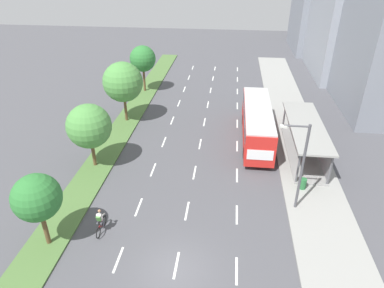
% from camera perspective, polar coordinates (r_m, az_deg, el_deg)
% --- Properties ---
extents(ground_plane, '(140.00, 140.00, 0.00)m').
position_cam_1_polar(ground_plane, '(21.09, -2.77, -20.13)').
color(ground_plane, '#4C4C51').
extents(median_strip, '(2.60, 52.00, 0.12)m').
position_cam_1_polar(median_strip, '(38.64, -10.29, 4.46)').
color(median_strip, '#4C7038').
rests_on(median_strip, ground).
extents(sidewalk_right, '(4.50, 52.00, 0.15)m').
position_cam_1_polar(sidewalk_right, '(37.69, 16.28, 3.07)').
color(sidewalk_right, gray).
rests_on(sidewalk_right, ground).
extents(lane_divider_left, '(0.14, 45.68, 0.01)m').
position_cam_1_polar(lane_divider_left, '(35.25, -3.94, 2.25)').
color(lane_divider_left, white).
rests_on(lane_divider_left, ground).
extents(lane_divider_center, '(0.14, 45.68, 0.01)m').
position_cam_1_polar(lane_divider_center, '(34.82, 1.74, 1.95)').
color(lane_divider_center, white).
rests_on(lane_divider_center, ground).
extents(lane_divider_right, '(0.14, 45.68, 0.01)m').
position_cam_1_polar(lane_divider_right, '(34.74, 7.50, 1.63)').
color(lane_divider_right, white).
rests_on(lane_divider_right, ground).
extents(bus_shelter, '(2.90, 10.21, 2.86)m').
position_cam_1_polar(bus_shelter, '(31.70, 18.65, 1.17)').
color(bus_shelter, gray).
rests_on(bus_shelter, sidewalk_right).
extents(bus, '(2.54, 11.29, 3.37)m').
position_cam_1_polar(bus, '(33.05, 10.76, 3.83)').
color(bus, red).
rests_on(bus, ground).
extents(cyclist, '(0.46, 1.82, 1.71)m').
position_cam_1_polar(cyclist, '(23.46, -14.94, -12.36)').
color(cyclist, black).
rests_on(cyclist, ground).
extents(median_tree_nearest, '(2.85, 2.85, 4.94)m').
position_cam_1_polar(median_tree_nearest, '(21.93, -24.32, -8.13)').
color(median_tree_nearest, brown).
rests_on(median_tree_nearest, median_strip).
extents(median_tree_second, '(3.62, 3.62, 5.47)m').
position_cam_1_polar(median_tree_second, '(28.77, -16.69, 2.85)').
color(median_tree_second, brown).
rests_on(median_tree_second, median_strip).
extents(median_tree_third, '(4.09, 4.09, 6.30)m').
position_cam_1_polar(median_tree_third, '(36.26, -11.39, 10.03)').
color(median_tree_third, brown).
rests_on(median_tree_third, median_strip).
extents(median_tree_fourth, '(3.23, 3.23, 5.80)m').
position_cam_1_polar(median_tree_fourth, '(44.56, -8.16, 13.80)').
color(median_tree_fourth, brown).
rests_on(median_tree_fourth, median_strip).
extents(streetlight, '(1.91, 0.24, 6.50)m').
position_cam_1_polar(streetlight, '(23.76, 17.53, -2.88)').
color(streetlight, '#4C4C51').
rests_on(streetlight, sidewalk_right).
extents(trash_bin, '(0.52, 0.52, 0.85)m').
position_cam_1_polar(trash_bin, '(27.64, 17.89, -6.26)').
color(trash_bin, '#286B38').
rests_on(trash_bin, sidewalk_right).
extents(building_mid_right, '(9.17, 15.63, 17.69)m').
position_cam_1_polar(building_mid_right, '(56.06, 25.12, 19.46)').
color(building_mid_right, '#8E939E').
rests_on(building_mid_right, ground).
extents(building_tall_right, '(11.09, 12.72, 12.58)m').
position_cam_1_polar(building_tall_right, '(72.55, 21.88, 19.71)').
color(building_tall_right, gray).
rests_on(building_tall_right, ground).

